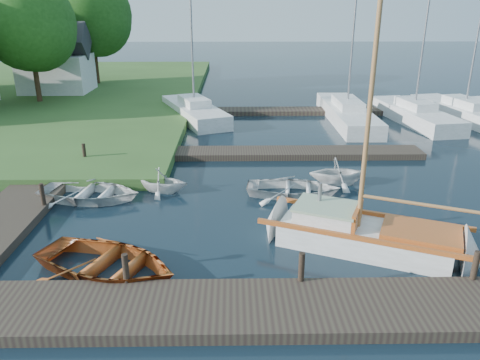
{
  "coord_description": "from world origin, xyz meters",
  "views": [
    {
      "loc": [
        -0.25,
        -15.39,
        7.03
      ],
      "look_at": [
        0.0,
        0.0,
        1.2
      ],
      "focal_mm": 35.0,
      "sensor_mm": 36.0,
      "label": 1
    }
  ],
  "objects_px": {
    "mooring_post_4": "(42,194)",
    "tender_b": "(162,179)",
    "mooring_post_2": "(302,267)",
    "marina_boat_5": "(465,112)",
    "tender_d": "(338,170)",
    "mooring_post_3": "(475,265)",
    "marina_boat_4": "(414,113)",
    "dinghy": "(107,259)",
    "tree_3": "(28,23)",
    "mooring_post_5": "(84,152)",
    "marina_boat_0": "(194,110)",
    "tree_7": "(91,14)",
    "marina_boat_3": "(347,112)",
    "tender_c": "(293,186)",
    "mooring_post_1": "(126,268)",
    "sailboat": "(369,238)",
    "house_c": "(56,64)",
    "tender_a": "(90,190)"
  },
  "relations": [
    {
      "from": "tender_a",
      "to": "marina_boat_3",
      "type": "relative_size",
      "value": 0.36
    },
    {
      "from": "tender_b",
      "to": "marina_boat_5",
      "type": "relative_size",
      "value": 0.2
    },
    {
      "from": "tender_d",
      "to": "marina_boat_0",
      "type": "relative_size",
      "value": 0.24
    },
    {
      "from": "mooring_post_1",
      "to": "marina_boat_5",
      "type": "relative_size",
      "value": 0.08
    },
    {
      "from": "house_c",
      "to": "marina_boat_4",
      "type": "bearing_deg",
      "value": -18.81
    },
    {
      "from": "mooring_post_1",
      "to": "tender_c",
      "type": "xyz_separation_m",
      "value": [
        5.11,
        6.48,
        -0.33
      ]
    },
    {
      "from": "mooring_post_3",
      "to": "tree_7",
      "type": "bearing_deg",
      "value": 120.1
    },
    {
      "from": "tender_d",
      "to": "tender_a",
      "type": "bearing_deg",
      "value": 95.98
    },
    {
      "from": "sailboat",
      "to": "tender_b",
      "type": "distance_m",
      "value": 8.39
    },
    {
      "from": "marina_boat_5",
      "to": "tender_d",
      "type": "bearing_deg",
      "value": 124.95
    },
    {
      "from": "marina_boat_0",
      "to": "tree_3",
      "type": "xyz_separation_m",
      "value": [
        -11.27,
        3.54,
        5.25
      ]
    },
    {
      "from": "mooring_post_4",
      "to": "tree_7",
      "type": "xyz_separation_m",
      "value": [
        -5.0,
        26.05,
        5.5
      ]
    },
    {
      "from": "sailboat",
      "to": "house_c",
      "type": "height_order",
      "value": "sailboat"
    },
    {
      "from": "marina_boat_4",
      "to": "marina_boat_5",
      "type": "bearing_deg",
      "value": -91.85
    },
    {
      "from": "tender_a",
      "to": "mooring_post_2",
      "type": "bearing_deg",
      "value": -121.79
    },
    {
      "from": "mooring_post_2",
      "to": "sailboat",
      "type": "distance_m",
      "value": 3.29
    },
    {
      "from": "mooring_post_4",
      "to": "sailboat",
      "type": "distance_m",
      "value": 11.25
    },
    {
      "from": "marina_boat_3",
      "to": "tender_c",
      "type": "bearing_deg",
      "value": 158.61
    },
    {
      "from": "tender_a",
      "to": "tree_7",
      "type": "xyz_separation_m",
      "value": [
        -6.3,
        24.9,
        5.8
      ]
    },
    {
      "from": "mooring_post_1",
      "to": "tender_d",
      "type": "relative_size",
      "value": 0.34
    },
    {
      "from": "marina_boat_3",
      "to": "marina_boat_5",
      "type": "distance_m",
      "value": 7.54
    },
    {
      "from": "mooring_post_1",
      "to": "sailboat",
      "type": "relative_size",
      "value": 0.08
    },
    {
      "from": "mooring_post_5",
      "to": "marina_boat_5",
      "type": "xyz_separation_m",
      "value": [
        21.57,
        8.81,
        -0.14
      ]
    },
    {
      "from": "mooring_post_3",
      "to": "mooring_post_2",
      "type": "bearing_deg",
      "value": 180.0
    },
    {
      "from": "mooring_post_2",
      "to": "mooring_post_4",
      "type": "distance_m",
      "value": 9.86
    },
    {
      "from": "mooring_post_4",
      "to": "sailboat",
      "type": "bearing_deg",
      "value": -14.29
    },
    {
      "from": "tender_d",
      "to": "house_c",
      "type": "distance_m",
      "value": 26.57
    },
    {
      "from": "dinghy",
      "to": "house_c",
      "type": "bearing_deg",
      "value": 44.34
    },
    {
      "from": "mooring_post_4",
      "to": "marina_boat_5",
      "type": "height_order",
      "value": "marina_boat_5"
    },
    {
      "from": "tender_d",
      "to": "tree_3",
      "type": "distance_m",
      "value": 24.32
    },
    {
      "from": "mooring_post_2",
      "to": "marina_boat_5",
      "type": "distance_m",
      "value": 22.9
    },
    {
      "from": "mooring_post_3",
      "to": "marina_boat_4",
      "type": "distance_m",
      "value": 19.14
    },
    {
      "from": "mooring_post_1",
      "to": "tender_a",
      "type": "relative_size",
      "value": 0.21
    },
    {
      "from": "sailboat",
      "to": "tender_c",
      "type": "bearing_deg",
      "value": 136.38
    },
    {
      "from": "tender_b",
      "to": "tender_d",
      "type": "xyz_separation_m",
      "value": [
        7.14,
        0.72,
        0.07
      ]
    },
    {
      "from": "mooring_post_5",
      "to": "tree_3",
      "type": "xyz_separation_m",
      "value": [
        -7.0,
        13.05,
        5.11
      ]
    },
    {
      "from": "dinghy",
      "to": "tree_3",
      "type": "relative_size",
      "value": 0.48
    },
    {
      "from": "marina_boat_3",
      "to": "tree_7",
      "type": "distance_m",
      "value": 23.32
    },
    {
      "from": "mooring_post_2",
      "to": "mooring_post_3",
      "type": "xyz_separation_m",
      "value": [
        4.5,
        0.0,
        0.0
      ]
    },
    {
      "from": "tender_a",
      "to": "tender_d",
      "type": "bearing_deg",
      "value": -72.73
    },
    {
      "from": "dinghy",
      "to": "tender_c",
      "type": "bearing_deg",
      "value": -23.59
    },
    {
      "from": "tender_a",
      "to": "marina_boat_4",
      "type": "bearing_deg",
      "value": -45.29
    },
    {
      "from": "mooring_post_3",
      "to": "tender_d",
      "type": "xyz_separation_m",
      "value": [
        -1.93,
        7.62,
        -0.08
      ]
    },
    {
      "from": "mooring_post_2",
      "to": "dinghy",
      "type": "height_order",
      "value": "mooring_post_2"
    },
    {
      "from": "tender_c",
      "to": "dinghy",
      "type": "bearing_deg",
      "value": 140.33
    },
    {
      "from": "mooring_post_4",
      "to": "tree_3",
      "type": "xyz_separation_m",
      "value": [
        -7.0,
        18.05,
        5.11
      ]
    },
    {
      "from": "mooring_post_3",
      "to": "marina_boat_3",
      "type": "bearing_deg",
      "value": 86.89
    },
    {
      "from": "tender_c",
      "to": "marina_boat_0",
      "type": "bearing_deg",
      "value": 27.14
    },
    {
      "from": "mooring_post_4",
      "to": "tender_b",
      "type": "xyz_separation_m",
      "value": [
        3.93,
        1.9,
        -0.15
      ]
    },
    {
      "from": "mooring_post_1",
      "to": "marina_boat_0",
      "type": "relative_size",
      "value": 0.08
    }
  ]
}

